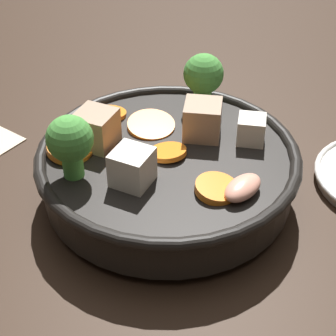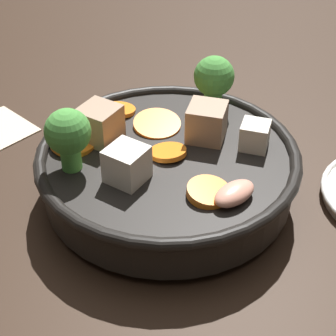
% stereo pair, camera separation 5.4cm
% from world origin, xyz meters
% --- Properties ---
extents(ground_plane, '(3.00, 3.00, 0.00)m').
position_xyz_m(ground_plane, '(0.00, 0.00, 0.00)').
color(ground_plane, black).
extents(stirfry_bowl, '(0.25, 0.25, 0.11)m').
position_xyz_m(stirfry_bowl, '(-0.00, -0.00, 0.04)').
color(stirfry_bowl, black).
rests_on(stirfry_bowl, ground_plane).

